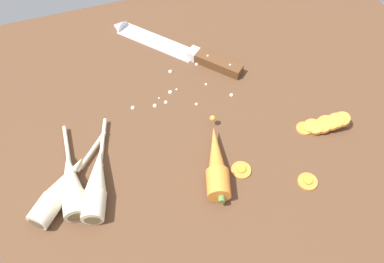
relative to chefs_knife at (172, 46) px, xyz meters
The scene contains 10 objects.
ground_plane 23.83cm from the chefs_knife, 98.91° to the right, with size 120.00×90.00×4.00cm, color brown.
chefs_knife is the anchor object (origin of this frame).
whole_carrot 34.14cm from the chefs_knife, 93.16° to the right, with size 8.25×18.44×4.20cm.
parsnip_front 38.85cm from the chefs_knife, 127.10° to the right, with size 8.66×21.82×4.00cm.
parsnip_mid_left 42.43cm from the chefs_knife, 134.50° to the right, with size 16.38×17.67×4.00cm.
parsnip_mid_right 40.65cm from the chefs_knife, 132.98° to the right, with size 4.44×20.64×4.00cm.
carrot_slice_stack 38.63cm from the chefs_knife, 55.64° to the right, with size 10.34×4.76×3.32cm.
carrot_slice_stray_near 43.98cm from the chefs_knife, 72.84° to the right, with size 3.63×3.63×0.70cm.
carrot_slice_stray_mid 35.94cm from the chefs_knife, 86.12° to the right, with size 3.73×3.73×0.70cm.
mince_crumbs 13.44cm from the chefs_knife, 103.51° to the right, with size 24.01×11.89×0.89cm.
Camera 1 is at (-15.52, -47.70, 66.72)cm, focal length 39.04 mm.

